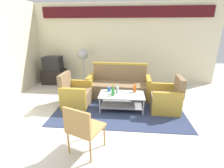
{
  "coord_description": "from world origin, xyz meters",
  "views": [
    {
      "loc": [
        0.09,
        -3.0,
        1.92
      ],
      "look_at": [
        -0.24,
        0.73,
        0.65
      ],
      "focal_mm": 25.98,
      "sensor_mm": 36.0,
      "label": 1
    }
  ],
  "objects_px": {
    "armchair_left": "(76,95)",
    "pedestal_fan": "(83,56)",
    "bottle_clear": "(117,90)",
    "television": "(53,63)",
    "couch": "(119,86)",
    "bottle_green": "(113,92)",
    "wicker_chair": "(83,127)",
    "coffee_table": "(122,99)",
    "cup": "(109,89)",
    "armchair_right": "(166,99)",
    "bottle_orange": "(135,89)",
    "tv_stand": "(54,76)",
    "bottle_brown": "(113,90)"
  },
  "relations": [
    {
      "from": "armchair_right",
      "to": "wicker_chair",
      "type": "distance_m",
      "value": 2.34
    },
    {
      "from": "couch",
      "to": "bottle_orange",
      "type": "distance_m",
      "value": 0.82
    },
    {
      "from": "tv_stand",
      "to": "television",
      "type": "distance_m",
      "value": 0.5
    },
    {
      "from": "armchair_left",
      "to": "bottle_green",
      "type": "bearing_deg",
      "value": 77.87
    },
    {
      "from": "coffee_table",
      "to": "tv_stand",
      "type": "relative_size",
      "value": 1.38
    },
    {
      "from": "television",
      "to": "couch",
      "type": "bearing_deg",
      "value": 157.93
    },
    {
      "from": "wicker_chair",
      "to": "bottle_green",
      "type": "bearing_deg",
      "value": 98.53
    },
    {
      "from": "couch",
      "to": "bottle_green",
      "type": "bearing_deg",
      "value": 86.53
    },
    {
      "from": "couch",
      "to": "armchair_left",
      "type": "bearing_deg",
      "value": 34.61
    },
    {
      "from": "couch",
      "to": "bottle_brown",
      "type": "xyz_separation_m",
      "value": [
        -0.1,
        -0.81,
        0.18
      ]
    },
    {
      "from": "coffee_table",
      "to": "bottle_green",
      "type": "relative_size",
      "value": 4.13
    },
    {
      "from": "bottle_orange",
      "to": "bottle_green",
      "type": "bearing_deg",
      "value": -153.02
    },
    {
      "from": "tv_stand",
      "to": "wicker_chair",
      "type": "relative_size",
      "value": 0.95
    },
    {
      "from": "bottle_green",
      "to": "coffee_table",
      "type": "bearing_deg",
      "value": 24.91
    },
    {
      "from": "bottle_clear",
      "to": "pedestal_fan",
      "type": "distance_m",
      "value": 2.32
    },
    {
      "from": "bottle_clear",
      "to": "wicker_chair",
      "type": "bearing_deg",
      "value": -104.91
    },
    {
      "from": "coffee_table",
      "to": "bottle_clear",
      "type": "xyz_separation_m",
      "value": [
        -0.12,
        0.08,
        0.23
      ]
    },
    {
      "from": "tv_stand",
      "to": "pedestal_fan",
      "type": "height_order",
      "value": "pedestal_fan"
    },
    {
      "from": "coffee_table",
      "to": "cup",
      "type": "xyz_separation_m",
      "value": [
        -0.33,
        0.17,
        0.19
      ]
    },
    {
      "from": "armchair_left",
      "to": "bottle_orange",
      "type": "distance_m",
      "value": 1.54
    },
    {
      "from": "couch",
      "to": "bottle_green",
      "type": "relative_size",
      "value": 6.85
    },
    {
      "from": "cup",
      "to": "couch",
      "type": "bearing_deg",
      "value": 71.98
    },
    {
      "from": "television",
      "to": "tv_stand",
      "type": "bearing_deg",
      "value": 90.0
    },
    {
      "from": "armchair_left",
      "to": "cup",
      "type": "height_order",
      "value": "armchair_left"
    },
    {
      "from": "armchair_left",
      "to": "wicker_chair",
      "type": "relative_size",
      "value": 1.01
    },
    {
      "from": "armchair_right",
      "to": "television",
      "type": "relative_size",
      "value": 1.4
    },
    {
      "from": "armchair_right",
      "to": "bottle_orange",
      "type": "height_order",
      "value": "armchair_right"
    },
    {
      "from": "wicker_chair",
      "to": "tv_stand",
      "type": "bearing_deg",
      "value": 141.72
    },
    {
      "from": "coffee_table",
      "to": "cup",
      "type": "height_order",
      "value": "cup"
    },
    {
      "from": "coffee_table",
      "to": "television",
      "type": "distance_m",
      "value": 3.2
    },
    {
      "from": "cup",
      "to": "television",
      "type": "xyz_separation_m",
      "value": [
        -2.22,
        1.7,
        0.3
      ]
    },
    {
      "from": "bottle_orange",
      "to": "television",
      "type": "height_order",
      "value": "television"
    },
    {
      "from": "armchair_left",
      "to": "pedestal_fan",
      "type": "xyz_separation_m",
      "value": [
        -0.23,
        1.77,
        0.73
      ]
    },
    {
      "from": "armchair_right",
      "to": "pedestal_fan",
      "type": "bearing_deg",
      "value": 57.13
    },
    {
      "from": "armchair_left",
      "to": "pedestal_fan",
      "type": "height_order",
      "value": "pedestal_fan"
    },
    {
      "from": "pedestal_fan",
      "to": "bottle_clear",
      "type": "bearing_deg",
      "value": -54.2
    },
    {
      "from": "armchair_right",
      "to": "bottle_orange",
      "type": "xyz_separation_m",
      "value": [
        -0.77,
        0.09,
        0.21
      ]
    },
    {
      "from": "armchair_right",
      "to": "coffee_table",
      "type": "distance_m",
      "value": 1.09
    },
    {
      "from": "armchair_left",
      "to": "bottle_green",
      "type": "xyz_separation_m",
      "value": [
        1.0,
        -0.25,
        0.22
      ]
    },
    {
      "from": "armchair_left",
      "to": "television",
      "type": "xyz_separation_m",
      "value": [
        -1.34,
        1.72,
        0.47
      ]
    },
    {
      "from": "bottle_orange",
      "to": "armchair_right",
      "type": "bearing_deg",
      "value": -6.46
    },
    {
      "from": "armchair_right",
      "to": "bottle_green",
      "type": "height_order",
      "value": "armchair_right"
    },
    {
      "from": "bottle_brown",
      "to": "tv_stand",
      "type": "height_order",
      "value": "bottle_brown"
    },
    {
      "from": "bottle_clear",
      "to": "television",
      "type": "height_order",
      "value": "television"
    },
    {
      "from": "wicker_chair",
      "to": "cup",
      "type": "bearing_deg",
      "value": 104.4
    },
    {
      "from": "bottle_orange",
      "to": "pedestal_fan",
      "type": "distance_m",
      "value": 2.53
    },
    {
      "from": "couch",
      "to": "bottle_brown",
      "type": "relative_size",
      "value": 7.81
    },
    {
      "from": "bottle_orange",
      "to": "wicker_chair",
      "type": "relative_size",
      "value": 0.28
    },
    {
      "from": "bottle_clear",
      "to": "tv_stand",
      "type": "distance_m",
      "value": 3.03
    },
    {
      "from": "bottle_brown",
      "to": "television",
      "type": "relative_size",
      "value": 0.39
    }
  ]
}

